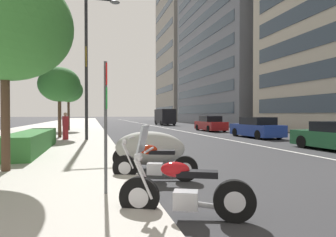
{
  "coord_description": "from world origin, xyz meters",
  "views": [
    {
      "loc": [
        -4.07,
        8.52,
        1.65
      ],
      "look_at": [
        14.93,
        3.36,
        1.36
      ],
      "focal_mm": 29.81,
      "sensor_mm": 36.0,
      "label": 1
    }
  ],
  "objects_px": {
    "delivery_van_ahead": "(165,117)",
    "parking_sign_by_curb": "(106,111)",
    "car_approaching_light": "(256,128)",
    "motorcycle_mid_row": "(149,148)",
    "street_lamp_with_banners": "(91,55)",
    "pedestrian_on_plaza": "(65,126)",
    "street_tree_by_lamp_post": "(5,25)",
    "street_tree_mid_sidewalk": "(59,85)",
    "street_tree_far_plaza": "(68,90)",
    "motorcycle_under_tarp": "(183,191)",
    "motorcycle_far_end_row": "(154,164)",
    "car_lead_in_lane": "(210,124)"
  },
  "relations": [
    {
      "from": "delivery_van_ahead",
      "to": "parking_sign_by_curb",
      "type": "xyz_separation_m",
      "value": [
        -36.61,
        10.66,
        0.4
      ]
    },
    {
      "from": "car_approaching_light",
      "to": "parking_sign_by_curb",
      "type": "relative_size",
      "value": 1.74
    },
    {
      "from": "motorcycle_mid_row",
      "to": "street_lamp_with_banners",
      "type": "distance_m",
      "value": 10.27
    },
    {
      "from": "pedestrian_on_plaza",
      "to": "street_tree_by_lamp_post",
      "type": "bearing_deg",
      "value": -117.48
    },
    {
      "from": "parking_sign_by_curb",
      "to": "street_tree_mid_sidewalk",
      "type": "height_order",
      "value": "street_tree_mid_sidewalk"
    },
    {
      "from": "street_lamp_with_banners",
      "to": "pedestrian_on_plaza",
      "type": "bearing_deg",
      "value": 76.35
    },
    {
      "from": "motorcycle_mid_row",
      "to": "car_approaching_light",
      "type": "relative_size",
      "value": 0.53
    },
    {
      "from": "street_tree_far_plaza",
      "to": "street_tree_by_lamp_post",
      "type": "bearing_deg",
      "value": 179.87
    },
    {
      "from": "motorcycle_under_tarp",
      "to": "motorcycle_far_end_row",
      "type": "height_order",
      "value": "motorcycle_under_tarp"
    },
    {
      "from": "motorcycle_mid_row",
      "to": "car_approaching_light",
      "type": "xyz_separation_m",
      "value": [
        9.14,
        -9.63,
        0.06
      ]
    },
    {
      "from": "street_tree_by_lamp_post",
      "to": "street_tree_far_plaza",
      "type": "relative_size",
      "value": 1.09
    },
    {
      "from": "street_tree_mid_sidewalk",
      "to": "motorcycle_far_end_row",
      "type": "bearing_deg",
      "value": -164.38
    },
    {
      "from": "car_approaching_light",
      "to": "motorcycle_far_end_row",
      "type": "bearing_deg",
      "value": 135.35
    },
    {
      "from": "street_lamp_with_banners",
      "to": "motorcycle_far_end_row",
      "type": "bearing_deg",
      "value": -171.66
    },
    {
      "from": "motorcycle_far_end_row",
      "to": "street_tree_far_plaza",
      "type": "relative_size",
      "value": 0.41
    },
    {
      "from": "delivery_van_ahead",
      "to": "street_lamp_with_banners",
      "type": "distance_m",
      "value": 27.28
    },
    {
      "from": "parking_sign_by_curb",
      "to": "street_tree_mid_sidewalk",
      "type": "distance_m",
      "value": 14.38
    },
    {
      "from": "motorcycle_mid_row",
      "to": "car_lead_in_lane",
      "type": "bearing_deg",
      "value": -93.22
    },
    {
      "from": "motorcycle_far_end_row",
      "to": "street_lamp_with_banners",
      "type": "distance_m",
      "value": 11.71
    },
    {
      "from": "motorcycle_mid_row",
      "to": "street_lamp_with_banners",
      "type": "bearing_deg",
      "value": -53.15
    },
    {
      "from": "motorcycle_mid_row",
      "to": "street_tree_by_lamp_post",
      "type": "bearing_deg",
      "value": 26.72
    },
    {
      "from": "street_tree_mid_sidewalk",
      "to": "pedestrian_on_plaza",
      "type": "xyz_separation_m",
      "value": [
        -1.77,
        -0.51,
        -2.64
      ]
    },
    {
      "from": "car_approaching_light",
      "to": "parking_sign_by_curb",
      "type": "bearing_deg",
      "value": 135.42
    },
    {
      "from": "car_lead_in_lane",
      "to": "parking_sign_by_curb",
      "type": "height_order",
      "value": "parking_sign_by_curb"
    },
    {
      "from": "motorcycle_mid_row",
      "to": "street_tree_mid_sidewalk",
      "type": "relative_size",
      "value": 0.5
    },
    {
      "from": "motorcycle_mid_row",
      "to": "street_tree_far_plaza",
      "type": "relative_size",
      "value": 0.47
    },
    {
      "from": "car_approaching_light",
      "to": "street_tree_far_plaza",
      "type": "xyz_separation_m",
      "value": [
        10.61,
        13.46,
        3.25
      ]
    },
    {
      "from": "car_lead_in_lane",
      "to": "parking_sign_by_curb",
      "type": "distance_m",
      "value": 22.95
    },
    {
      "from": "motorcycle_mid_row",
      "to": "car_lead_in_lane",
      "type": "height_order",
      "value": "car_lead_in_lane"
    },
    {
      "from": "motorcycle_far_end_row",
      "to": "street_tree_far_plaza",
      "type": "height_order",
      "value": "street_tree_far_plaza"
    },
    {
      "from": "delivery_van_ahead",
      "to": "motorcycle_far_end_row",
      "type": "bearing_deg",
      "value": 165.2
    },
    {
      "from": "pedestrian_on_plaza",
      "to": "motorcycle_mid_row",
      "type": "bearing_deg",
      "value": -94.53
    },
    {
      "from": "street_lamp_with_banners",
      "to": "street_tree_by_lamp_post",
      "type": "xyz_separation_m",
      "value": [
        -9.07,
        2.16,
        -1.19
      ]
    },
    {
      "from": "car_approaching_light",
      "to": "pedestrian_on_plaza",
      "type": "distance_m",
      "value": 12.84
    },
    {
      "from": "street_tree_mid_sidewalk",
      "to": "motorcycle_mid_row",
      "type": "bearing_deg",
      "value": -161.56
    },
    {
      "from": "parking_sign_by_curb",
      "to": "pedestrian_on_plaza",
      "type": "xyz_separation_m",
      "value": [
        12.3,
        1.81,
        -0.75
      ]
    },
    {
      "from": "motorcycle_mid_row",
      "to": "car_lead_in_lane",
      "type": "xyz_separation_m",
      "value": [
        17.19,
        -9.64,
        0.07
      ]
    },
    {
      "from": "motorcycle_under_tarp",
      "to": "car_lead_in_lane",
      "type": "distance_m",
      "value": 23.54
    },
    {
      "from": "car_approaching_light",
      "to": "street_tree_far_plaza",
      "type": "height_order",
      "value": "street_tree_far_plaza"
    },
    {
      "from": "motorcycle_under_tarp",
      "to": "pedestrian_on_plaza",
      "type": "xyz_separation_m",
      "value": [
        13.55,
        2.94,
        0.52
      ]
    },
    {
      "from": "street_lamp_with_banners",
      "to": "street_tree_far_plaza",
      "type": "relative_size",
      "value": 1.73
    },
    {
      "from": "parking_sign_by_curb",
      "to": "street_tree_mid_sidewalk",
      "type": "relative_size",
      "value": 0.54
    },
    {
      "from": "motorcycle_under_tarp",
      "to": "parking_sign_by_curb",
      "type": "relative_size",
      "value": 0.8
    },
    {
      "from": "car_lead_in_lane",
      "to": "delivery_van_ahead",
      "type": "relative_size",
      "value": 0.82
    },
    {
      "from": "motorcycle_far_end_row",
      "to": "car_approaching_light",
      "type": "xyz_separation_m",
      "value": [
        10.68,
        -9.8,
        0.27
      ]
    },
    {
      "from": "motorcycle_mid_row",
      "to": "delivery_van_ahead",
      "type": "bearing_deg",
      "value": -79.29
    },
    {
      "from": "street_tree_by_lamp_post",
      "to": "street_tree_mid_sidewalk",
      "type": "bearing_deg",
      "value": -0.81
    },
    {
      "from": "motorcycle_mid_row",
      "to": "parking_sign_by_curb",
      "type": "height_order",
      "value": "parking_sign_by_curb"
    },
    {
      "from": "street_tree_mid_sidewalk",
      "to": "delivery_van_ahead",
      "type": "bearing_deg",
      "value": -29.93
    },
    {
      "from": "street_tree_by_lamp_post",
      "to": "car_lead_in_lane",
      "type": "bearing_deg",
      "value": -38.12
    }
  ]
}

